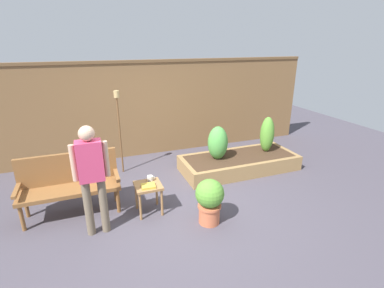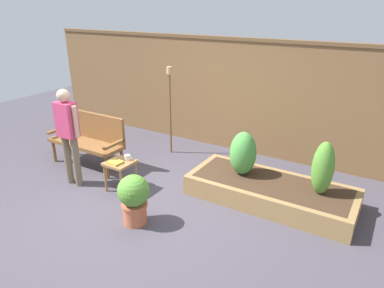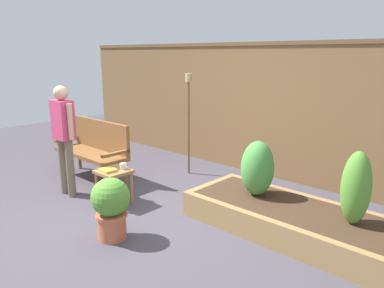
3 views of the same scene
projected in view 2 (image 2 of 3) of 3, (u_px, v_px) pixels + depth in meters
name	position (u px, v px, depth m)	size (l,w,h in m)	color
ground_plane	(136.00, 200.00, 5.24)	(14.00, 14.00, 0.00)	#47424C
fence_back	(219.00, 93.00, 6.90)	(8.40, 0.14, 2.16)	brown
garden_bench	(89.00, 136.00, 6.22)	(1.44, 0.48, 0.94)	brown
side_table	(120.00, 167.00, 5.39)	(0.40, 0.40, 0.48)	#9E7042
cup_on_table	(128.00, 157.00, 5.41)	(0.13, 0.09, 0.08)	silver
book_on_table	(115.00, 162.00, 5.30)	(0.21, 0.17, 0.03)	gold
potted_boxwood	(134.00, 197.00, 4.56)	(0.42, 0.42, 0.69)	#C66642
raised_planter_bed	(270.00, 192.00, 5.17)	(2.40, 1.00, 0.30)	#997547
shrub_near_bench	(243.00, 153.00, 5.26)	(0.40, 0.40, 0.67)	brown
shrub_far_corner	(323.00, 168.00, 4.69)	(0.29, 0.29, 0.76)	brown
tiki_torch	(170.00, 95.00, 6.50)	(0.10, 0.10, 1.67)	brown
person_by_bench	(68.00, 129.00, 5.37)	(0.47, 0.20, 1.56)	#70604C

